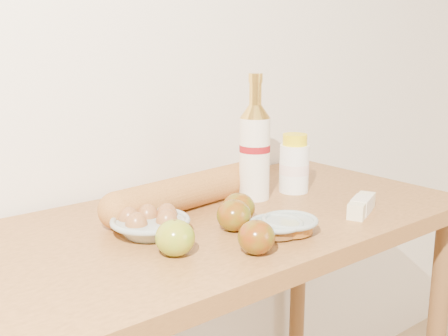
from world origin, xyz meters
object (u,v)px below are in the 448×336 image
(cream_bottle, at_px, (294,165))
(baguette, at_px, (188,192))
(table, at_px, (216,269))
(egg_bowl, at_px, (150,224))
(bourbon_bottle, at_px, (255,149))

(cream_bottle, xyz_separation_m, baguette, (-0.30, 0.06, -0.03))
(table, xyz_separation_m, egg_bowl, (-0.17, -0.00, 0.15))
(table, relative_size, cream_bottle, 7.90)
(bourbon_bottle, relative_size, cream_bottle, 2.04)
(table, distance_m, cream_bottle, 0.35)
(table, height_order, baguette, baguette)
(egg_bowl, relative_size, baguette, 0.43)
(table, bearing_deg, egg_bowl, -179.42)
(bourbon_bottle, bearing_deg, baguette, 160.05)
(cream_bottle, height_order, egg_bowl, cream_bottle)
(table, relative_size, baguette, 2.46)
(table, distance_m, bourbon_bottle, 0.31)
(egg_bowl, xyz_separation_m, baguette, (0.17, 0.10, 0.02))
(bourbon_bottle, relative_size, baguette, 0.63)
(bourbon_bottle, distance_m, cream_bottle, 0.14)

